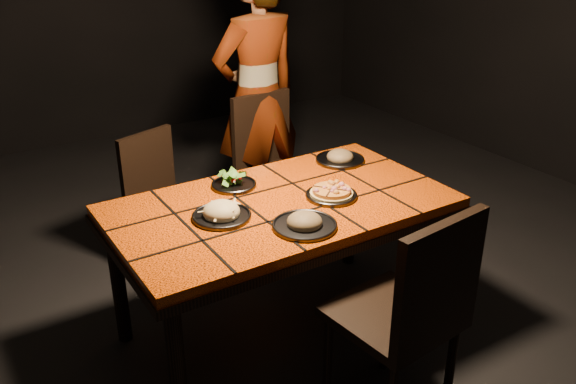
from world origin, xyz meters
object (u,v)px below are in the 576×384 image
diner (257,98)px  dining_table (281,216)px  chair_far_left (160,193)px  plate_pasta (221,213)px  plate_pizza (331,194)px  chair_far_right (271,158)px  chair_near (412,309)px

diner → dining_table: bearing=59.1°
dining_table → chair_far_left: bearing=105.0°
dining_table → plate_pasta: size_ratio=6.03×
dining_table → plate_pasta: bearing=-179.6°
diner → plate_pizza: 1.30m
chair_far_left → chair_far_right: chair_far_right is taller
plate_pizza → plate_pasta: plate_pasta is taller
chair_far_left → plate_pasta: bearing=-112.5°
dining_table → chair_near: size_ratio=1.61×
chair_near → plate_pasta: (-0.43, 0.80, 0.20)m
chair_far_right → diner: diner is taller
chair_near → chair_far_left: 1.81m
dining_table → chair_far_left: (-0.26, 0.96, -0.19)m
chair_far_right → diner: (0.02, 0.20, 0.35)m
chair_far_left → chair_near: bearing=-97.3°
dining_table → chair_far_right: bearing=62.0°
chair_far_left → plate_pizza: (0.49, -1.05, 0.29)m
plate_pizza → chair_far_right: bearing=75.1°
plate_pizza → dining_table: bearing=159.5°
dining_table → plate_pizza: plate_pizza is taller
chair_far_left → dining_table: bearing=-94.1°
plate_pasta → chair_far_right: bearing=49.3°
diner → chair_far_right: bearing=77.0°
dining_table → diner: diner is taller
chair_near → plate_pizza: 0.75m
diner → plate_pasta: size_ratio=6.67×
dining_table → plate_pizza: size_ratio=5.51×
diner → plate_pasta: 1.45m
dining_table → chair_far_left: size_ratio=1.92×
chair_far_right → chair_far_left: bearing=175.6°
chair_near → chair_far_left: size_ratio=1.20×
chair_far_left → plate_pizza: bearing=-84.0°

